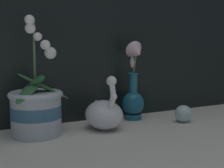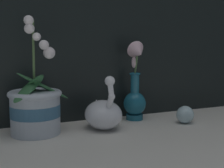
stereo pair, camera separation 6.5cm
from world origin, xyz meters
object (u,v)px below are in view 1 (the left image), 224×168
object	(u,v)px
swan_figurine	(104,113)
blue_vase	(134,92)
glass_sphere	(183,114)
orchid_potted_plant	(36,108)

from	to	relation	value
swan_figurine	blue_vase	distance (m)	0.19
swan_figurine	glass_sphere	distance (m)	0.31
swan_figurine	glass_sphere	size ratio (longest dim) A/B	2.93
orchid_potted_plant	swan_figurine	xyz separation A→B (m)	(0.23, -0.03, -0.03)
orchid_potted_plant	glass_sphere	distance (m)	0.54
orchid_potted_plant	blue_vase	distance (m)	0.39
orchid_potted_plant	blue_vase	size ratio (longest dim) A/B	1.26
swan_figurine	blue_vase	bearing A→B (deg)	23.21
orchid_potted_plant	swan_figurine	world-z (taller)	orchid_potted_plant
orchid_potted_plant	blue_vase	world-z (taller)	orchid_potted_plant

